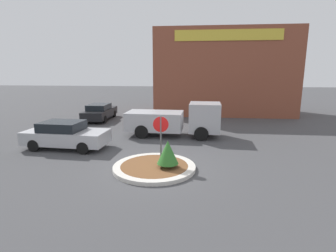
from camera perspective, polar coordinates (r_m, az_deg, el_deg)
name	(u,v)px	position (r m, az deg, el deg)	size (l,w,h in m)	color
ground_plane	(154,169)	(11.35, -2.98, -9.32)	(120.00, 120.00, 0.00)	#474749
traffic_island	(154,167)	(11.32, -2.99, -8.94)	(3.52, 3.52, 0.16)	beige
stop_sign	(161,131)	(11.49, -1.57, -1.19)	(0.69, 0.07, 2.18)	#4C4C51
island_shrub	(168,152)	(10.86, -0.06, -5.73)	(0.89, 0.89, 1.14)	brown
utility_truck	(176,120)	(16.64, 1.80, 1.40)	(5.97, 2.28, 2.16)	#B2B2B7
storefront_building	(223,73)	(26.50, 11.87, 11.30)	(12.80, 6.07, 7.85)	brown
parked_sedan_black	(100,112)	(22.98, -14.61, 3.01)	(1.93, 4.56, 1.37)	black
parked_sedan_silver	(66,135)	(15.14, -21.39, -1.79)	(4.49, 2.11, 1.45)	#B7B7BC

